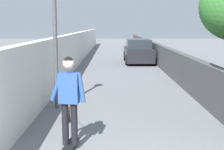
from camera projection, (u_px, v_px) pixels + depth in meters
name	position (u px, v px, depth m)	size (l,w,h in m)	color
ground_plane	(118.00, 68.00, 17.52)	(80.00, 80.00, 0.00)	slate
wall_left	(69.00, 54.00, 15.38)	(48.00, 0.30, 1.98)	silver
fence_right	(169.00, 61.00, 15.44)	(48.00, 0.30, 1.29)	#4C4C4C
lamp_post	(55.00, 16.00, 8.67)	(0.36, 0.36, 3.87)	#4C4C51
skateboard	(70.00, 145.00, 6.10)	(0.82, 0.30, 0.08)	black
person_skateboarder	(69.00, 94.00, 5.93)	(0.27, 0.72, 1.76)	black
dog	(66.00, 112.00, 7.74)	(1.99, 0.47, 1.06)	brown
car_near	(138.00, 52.00, 20.12)	(4.14, 1.80, 1.54)	black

